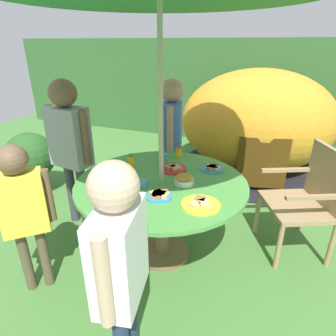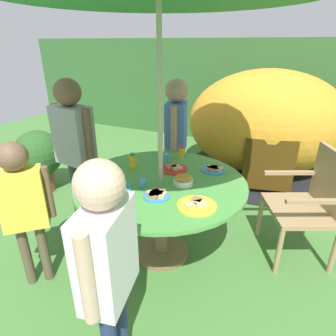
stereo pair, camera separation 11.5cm
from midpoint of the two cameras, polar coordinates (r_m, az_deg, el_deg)
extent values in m
cube|color=#477A38|center=(2.57, -2.50, -16.64)|extent=(10.00, 10.00, 0.02)
cube|color=#33602D|center=(5.41, 13.27, 14.78)|extent=(9.00, 0.70, 1.72)
cylinder|color=brown|center=(2.55, -2.51, -16.21)|extent=(0.46, 0.46, 0.03)
cylinder|color=brown|center=(2.36, -2.65, -10.38)|extent=(0.11, 0.11, 0.66)
cylinder|color=#519E47|center=(2.19, -2.82, -2.95)|extent=(1.31, 1.31, 0.03)
cylinder|color=#B7AD8C|center=(2.03, -3.05, 7.74)|extent=(0.04, 0.04, 2.19)
cylinder|color=tan|center=(2.78, 16.24, -8.73)|extent=(0.04, 0.04, 0.40)
cylinder|color=tan|center=(2.43, 19.91, -14.67)|extent=(0.04, 0.04, 0.40)
cylinder|color=tan|center=(2.95, 24.09, -8.03)|extent=(0.04, 0.04, 0.40)
cylinder|color=tan|center=(2.62, 28.70, -13.35)|extent=(0.04, 0.04, 0.40)
cube|color=tan|center=(2.57, 22.98, -6.99)|extent=(0.64, 0.66, 0.04)
cube|color=tan|center=(2.56, 28.13, -1.68)|extent=(0.25, 0.48, 0.47)
cube|color=tan|center=(2.66, 21.60, -0.38)|extent=(0.43, 0.23, 0.03)
cube|color=tan|center=(2.29, 26.32, -5.25)|extent=(0.43, 0.23, 0.03)
ellipsoid|color=orange|center=(4.05, 16.55, 8.92)|extent=(2.31, 1.94, 1.36)
cylinder|color=black|center=(4.26, 15.51, 0.15)|extent=(2.47, 2.47, 0.01)
cube|color=#4B310D|center=(3.45, 17.35, 0.87)|extent=(0.56, 0.16, 0.61)
cylinder|color=brown|center=(3.73, -25.62, -2.94)|extent=(0.25, 0.25, 0.25)
sphere|color=#285623|center=(3.60, -26.60, 2.09)|extent=(0.54, 0.54, 0.54)
cylinder|color=#3F3F47|center=(3.22, -0.19, -1.08)|extent=(0.08, 0.08, 0.60)
cylinder|color=#3F3F47|center=(3.08, -0.47, -2.23)|extent=(0.08, 0.08, 0.60)
cube|color=#4C72C6|center=(2.95, -0.35, 8.13)|extent=(0.28, 0.39, 0.51)
cylinder|color=tan|center=(3.13, 0.03, 9.53)|extent=(0.06, 0.06, 0.46)
cylinder|color=tan|center=(2.76, -0.78, 7.55)|extent=(0.06, 0.06, 0.46)
sphere|color=tan|center=(2.88, -0.37, 15.21)|extent=(0.23, 0.23, 0.23)
cylinder|color=#3F3F47|center=(2.97, -19.69, -4.58)|extent=(0.09, 0.09, 0.62)
cylinder|color=#3F3F47|center=(2.87, -17.65, -5.36)|extent=(0.09, 0.09, 0.62)
cube|color=#99999E|center=(2.70, -20.27, 5.81)|extent=(0.38, 0.24, 0.53)
cylinder|color=brown|center=(2.85, -23.03, 6.81)|extent=(0.07, 0.07, 0.47)
cylinder|color=brown|center=(2.55, -17.37, 5.80)|extent=(0.07, 0.07, 0.47)
sphere|color=brown|center=(2.62, -21.48, 13.73)|extent=(0.24, 0.24, 0.24)
cylinder|color=brown|center=(2.36, -27.74, -16.08)|extent=(0.07, 0.07, 0.50)
cylinder|color=brown|center=(2.34, -24.72, -15.73)|extent=(0.07, 0.07, 0.50)
cube|color=yellow|center=(2.11, -28.47, -6.18)|extent=(0.32, 0.31, 0.42)
cylinder|color=brown|center=(2.08, -24.16, -5.06)|extent=(0.05, 0.05, 0.38)
sphere|color=brown|center=(1.99, -30.14, 1.43)|extent=(0.19, 0.19, 0.19)
cylinder|color=navy|center=(1.76, -9.66, -28.21)|extent=(0.08, 0.08, 0.56)
cube|color=white|center=(1.34, -12.19, -16.69)|extent=(0.24, 0.35, 0.47)
cylinder|color=#D8B293|center=(1.21, -15.59, -21.21)|extent=(0.06, 0.06, 0.43)
cylinder|color=#D8B293|center=(1.46, -9.69, -11.50)|extent=(0.06, 0.06, 0.43)
sphere|color=#D8B293|center=(1.15, -13.65, -3.59)|extent=(0.21, 0.21, 0.21)
cylinder|color=white|center=(2.13, 1.70, -2.65)|extent=(0.15, 0.15, 0.04)
ellipsoid|color=gold|center=(2.12, 1.71, -1.81)|extent=(0.13, 0.13, 0.04)
cylinder|color=yellow|center=(1.87, 4.75, -7.32)|extent=(0.26, 0.26, 0.01)
cube|color=tan|center=(1.86, 5.41, -6.93)|extent=(0.11, 0.11, 0.02)
cube|color=#9E7547|center=(1.90, 4.69, -6.22)|extent=(0.07, 0.07, 0.02)
cube|color=tan|center=(1.84, 3.46, -7.23)|extent=(0.08, 0.08, 0.02)
cylinder|color=#338CD8|center=(2.08, -11.66, -4.39)|extent=(0.22, 0.22, 0.01)
cube|color=tan|center=(2.05, -10.54, -4.20)|extent=(0.09, 0.09, 0.02)
cube|color=#9E7547|center=(2.10, -11.88, -3.56)|extent=(0.10, 0.10, 0.02)
cube|color=tan|center=(2.06, -12.09, -4.16)|extent=(0.11, 0.11, 0.02)
cylinder|color=red|center=(2.38, -0.46, -0.13)|extent=(0.23, 0.23, 0.01)
cube|color=tan|center=(2.36, 0.20, 0.15)|extent=(0.11, 0.11, 0.02)
cube|color=#9E7547|center=(2.38, -0.98, 0.32)|extent=(0.11, 0.11, 0.02)
cylinder|color=#338CD8|center=(2.40, 7.42, -0.14)|extent=(0.20, 0.20, 0.01)
cube|color=tan|center=(2.38, 8.20, 0.10)|extent=(0.08, 0.08, 0.02)
cube|color=#9E7547|center=(2.42, 7.80, 0.53)|extent=(0.09, 0.09, 0.02)
cube|color=tan|center=(2.39, 7.03, 0.26)|extent=(0.07, 0.07, 0.02)
cube|color=#9E7547|center=(2.37, 7.32, 0.06)|extent=(0.11, 0.11, 0.02)
cylinder|color=#338CD8|center=(1.96, -3.47, -5.68)|extent=(0.18, 0.18, 0.01)
cube|color=tan|center=(1.95, -2.74, -5.33)|extent=(0.09, 0.09, 0.02)
cube|color=#9E7547|center=(1.98, -3.20, -4.81)|extent=(0.09, 0.09, 0.02)
cube|color=tan|center=(1.96, -3.95, -5.20)|extent=(0.12, 0.12, 0.02)
cube|color=#9E7547|center=(1.94, -3.94, -5.55)|extent=(0.08, 0.08, 0.02)
cylinder|color=yellow|center=(1.84, -15.43, -6.86)|extent=(0.04, 0.04, 0.11)
cylinder|color=blue|center=(1.81, -15.66, -5.05)|extent=(0.03, 0.03, 0.02)
cylinder|color=yellow|center=(2.62, 0.92, 3.08)|extent=(0.05, 0.05, 0.09)
cylinder|color=red|center=(2.60, 0.93, 4.17)|extent=(0.04, 0.04, 0.02)
cylinder|color=yellow|center=(2.40, -8.69, 1.11)|extent=(0.06, 0.06, 0.11)
cylinder|color=green|center=(2.37, -8.78, 2.55)|extent=(0.04, 0.04, 0.02)
cylinder|color=yellow|center=(1.90, -10.51, -5.33)|extent=(0.05, 0.05, 0.11)
cylinder|color=red|center=(1.87, -10.66, -3.56)|extent=(0.03, 0.03, 0.02)
cylinder|color=#4C99D8|center=(2.53, -2.01, 2.06)|extent=(0.06, 0.06, 0.07)
cylinder|color=#4C99D8|center=(2.10, -6.41, -3.08)|extent=(0.06, 0.06, 0.06)
camera|label=1|loc=(0.06, -91.47, -0.65)|focal=30.58mm
camera|label=2|loc=(0.06, 88.53, 0.65)|focal=30.58mm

